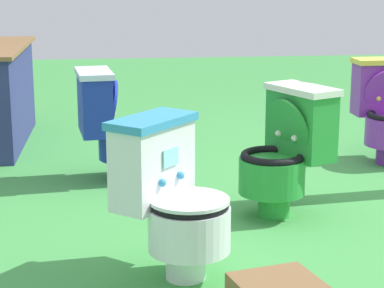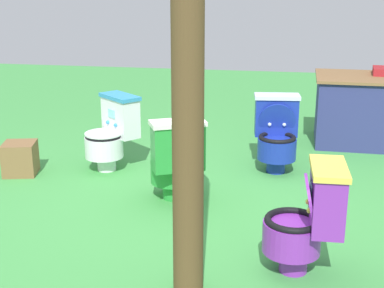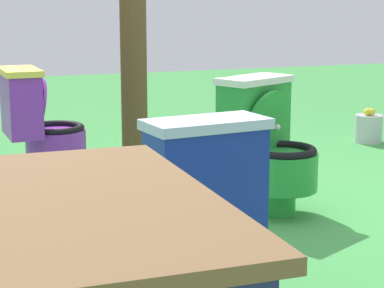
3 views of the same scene
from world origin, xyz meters
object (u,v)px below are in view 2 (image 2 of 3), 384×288
(toilet_green, at_px, (175,159))
(wooden_post, at_px, (188,132))
(toilet_purple, at_px, (308,218))
(toilet_blue, at_px, (277,133))
(toilet_white, at_px, (112,132))
(vendor_table, at_px, (381,110))
(small_crate, at_px, (20,158))

(toilet_green, xyz_separation_m, wooden_post, (0.36, -1.33, 0.62))
(toilet_purple, distance_m, toilet_blue, 1.97)
(toilet_purple, xyz_separation_m, toilet_blue, (-0.26, 1.95, 0.00))
(toilet_white, bearing_deg, vendor_table, -113.49)
(toilet_blue, xyz_separation_m, vendor_table, (1.12, 1.08, 0.02))
(vendor_table, relative_size, wooden_post, 0.75)
(vendor_table, xyz_separation_m, wooden_post, (-1.56, -3.37, 0.60))
(toilet_white, height_order, toilet_green, same)
(toilet_green, bearing_deg, toilet_purple, -68.77)
(toilet_blue, bearing_deg, toilet_purple, 90.89)
(toilet_white, bearing_deg, toilet_purple, 177.47)
(toilet_purple, height_order, toilet_blue, same)
(toilet_blue, relative_size, wooden_post, 0.37)
(toilet_purple, xyz_separation_m, small_crate, (-2.65, 1.39, -0.22))
(wooden_post, bearing_deg, small_crate, 138.51)
(toilet_blue, bearing_deg, wooden_post, 72.50)
(toilet_purple, distance_m, small_crate, 3.00)
(toilet_blue, height_order, vendor_table, vendor_table)
(toilet_white, xyz_separation_m, toilet_blue, (1.58, 0.25, 0.00))
(vendor_table, height_order, small_crate, vendor_table)
(toilet_purple, height_order, wooden_post, wooden_post)
(wooden_post, bearing_deg, vendor_table, 65.14)
(toilet_purple, bearing_deg, wooden_post, 114.10)
(toilet_white, height_order, small_crate, toilet_white)
(toilet_white, height_order, vendor_table, vendor_table)
(toilet_blue, distance_m, vendor_table, 1.55)
(toilet_green, distance_m, small_crate, 1.66)
(toilet_blue, xyz_separation_m, small_crate, (-2.40, -0.56, -0.22))
(toilet_white, relative_size, toilet_blue, 1.00)
(toilet_blue, distance_m, wooden_post, 2.41)
(toilet_green, bearing_deg, wooden_post, -100.47)
(toilet_white, distance_m, toilet_purple, 2.50)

